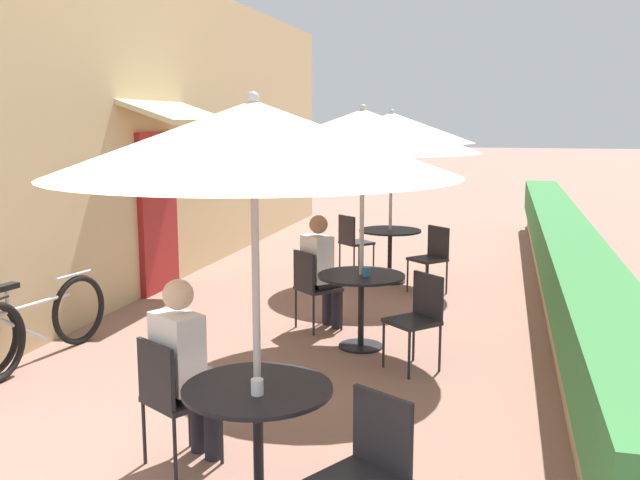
# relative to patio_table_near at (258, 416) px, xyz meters

# --- Properties ---
(cafe_facade_wall) EXTENTS (0.98, 14.44, 4.20)m
(cafe_facade_wall) POSITION_rel_patio_table_near_xyz_m (-3.23, 5.41, 1.52)
(cafe_facade_wall) COLOR #D6B784
(cafe_facade_wall) RESTS_ON ground_plane
(planter_hedge) EXTENTS (0.60, 13.44, 1.01)m
(planter_hedge) POSITION_rel_patio_table_near_xyz_m (2.06, 5.45, -0.03)
(planter_hedge) COLOR tan
(planter_hedge) RESTS_ON ground_plane
(patio_table_near) EXTENTS (0.86, 0.86, 0.74)m
(patio_table_near) POSITION_rel_patio_table_near_xyz_m (0.00, 0.00, 0.00)
(patio_table_near) COLOR black
(patio_table_near) RESTS_ON ground_plane
(patio_umbrella_near) EXTENTS (2.25, 2.25, 2.40)m
(patio_umbrella_near) POSITION_rel_patio_table_near_xyz_m (0.00, -0.00, 1.58)
(patio_umbrella_near) COLOR #B7B7BC
(patio_umbrella_near) RESTS_ON ground_plane
(cafe_chair_near_left) EXTENTS (0.55, 0.55, 0.87)m
(cafe_chair_near_left) POSITION_rel_patio_table_near_xyz_m (-0.70, 0.33, -0.05)
(cafe_chair_near_left) COLOR #232328
(cafe_chair_near_left) RESTS_ON ground_plane
(seated_patron_near_left) EXTENTS (0.48, 0.51, 1.25)m
(seated_patron_near_left) POSITION_rel_patio_table_near_xyz_m (-0.65, 0.42, 0.12)
(seated_patron_near_left) COLOR #23232D
(seated_patron_near_left) RESTS_ON ground_plane
(cafe_chair_near_right) EXTENTS (0.55, 0.55, 0.87)m
(cafe_chair_near_right) POSITION_rel_patio_table_near_xyz_m (0.70, -0.33, -0.05)
(cafe_chair_near_right) COLOR #232328
(cafe_chair_near_right) RESTS_ON ground_plane
(coffee_cup_near) EXTENTS (0.07, 0.07, 0.09)m
(coffee_cup_near) POSITION_rel_patio_table_near_xyz_m (0.04, -0.11, 0.22)
(coffee_cup_near) COLOR white
(coffee_cup_near) RESTS_ON patio_table_near
(patio_table_mid) EXTENTS (0.86, 0.86, 0.74)m
(patio_table_mid) POSITION_rel_patio_table_near_xyz_m (-0.01, 3.10, 0.00)
(patio_table_mid) COLOR black
(patio_table_mid) RESTS_ON ground_plane
(patio_umbrella_mid) EXTENTS (2.25, 2.25, 2.40)m
(patio_umbrella_mid) POSITION_rel_patio_table_near_xyz_m (-0.01, 3.10, 1.58)
(patio_umbrella_mid) COLOR #B7B7BC
(patio_umbrella_mid) RESTS_ON ground_plane
(cafe_chair_mid_left) EXTENTS (0.57, 0.57, 0.87)m
(cafe_chair_mid_left) POSITION_rel_patio_table_near_xyz_m (-0.63, 3.56, -0.05)
(cafe_chair_mid_left) COLOR #232328
(cafe_chair_mid_left) RESTS_ON ground_plane
(seated_patron_mid_left) EXTENTS (0.51, 0.51, 1.25)m
(seated_patron_mid_left) POSITION_rel_patio_table_near_xyz_m (-0.56, 3.64, 0.12)
(seated_patron_mid_left) COLOR #23232D
(seated_patron_mid_left) RESTS_ON ground_plane
(cafe_chair_mid_right) EXTENTS (0.57, 0.57, 0.87)m
(cafe_chair_mid_right) POSITION_rel_patio_table_near_xyz_m (0.61, 2.63, -0.05)
(cafe_chair_mid_right) COLOR #232328
(cafe_chair_mid_right) RESTS_ON ground_plane
(coffee_cup_mid) EXTENTS (0.07, 0.07, 0.09)m
(coffee_cup_mid) POSITION_rel_patio_table_near_xyz_m (0.05, 3.04, 0.22)
(coffee_cup_mid) COLOR teal
(coffee_cup_mid) RESTS_ON patio_table_mid
(patio_table_far) EXTENTS (0.86, 0.86, 0.74)m
(patio_table_far) POSITION_rel_patio_table_near_xyz_m (-0.19, 6.07, 0.00)
(patio_table_far) COLOR black
(patio_table_far) RESTS_ON ground_plane
(patio_umbrella_far) EXTENTS (2.25, 2.25, 2.40)m
(patio_umbrella_far) POSITION_rel_patio_table_near_xyz_m (-0.19, 6.07, 1.58)
(patio_umbrella_far) COLOR #B7B7BC
(patio_umbrella_far) RESTS_ON ground_plane
(cafe_chair_far_left) EXTENTS (0.56, 0.56, 0.87)m
(cafe_chair_far_left) POSITION_rel_patio_table_near_xyz_m (-0.82, 6.53, -0.05)
(cafe_chair_far_left) COLOR #232328
(cafe_chair_far_left) RESTS_ON ground_plane
(cafe_chair_far_right) EXTENTS (0.56, 0.56, 0.87)m
(cafe_chair_far_right) POSITION_rel_patio_table_near_xyz_m (0.44, 5.62, -0.05)
(cafe_chair_far_right) COLOR #232328
(cafe_chair_far_right) RESTS_ON ground_plane
(bicycle_second) EXTENTS (0.39, 1.80, 0.80)m
(bicycle_second) POSITION_rel_patio_table_near_xyz_m (-2.90, 1.95, -0.20)
(bicycle_second) COLOR black
(bicycle_second) RESTS_ON ground_plane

